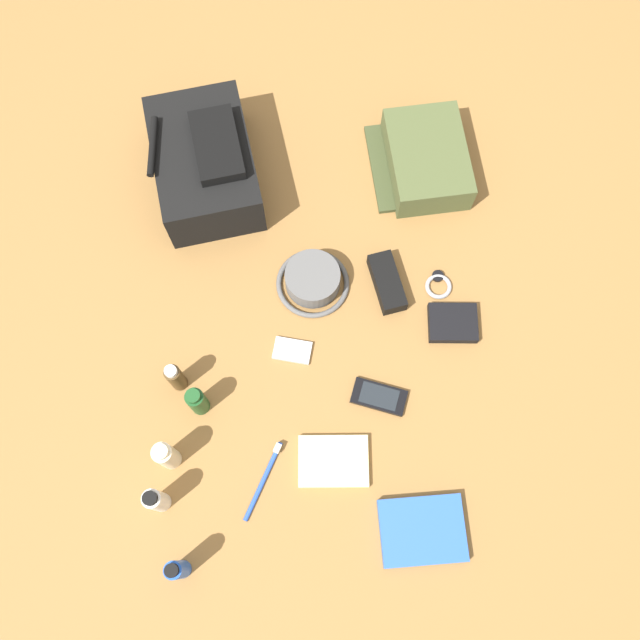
{
  "coord_description": "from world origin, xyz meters",
  "views": [
    {
      "loc": [
        -0.5,
        0.0,
        1.55
      ],
      "look_at": [
        0.0,
        0.0,
        0.04
      ],
      "focal_mm": 39.95,
      "sensor_mm": 36.0,
      "label": 1
    }
  ],
  "objects": [
    {
      "name": "ground_plane",
      "position": [
        0.0,
        0.0,
        -0.01
      ],
      "size": [
        2.64,
        2.02,
        0.02
      ],
      "primitive_type": "cube",
      "color": "olive",
      "rests_on": "ground"
    },
    {
      "name": "backpack",
      "position": [
        0.38,
        0.26,
        0.07
      ],
      "size": [
        0.37,
        0.29,
        0.17
      ],
      "color": "black",
      "rests_on": "ground_plane"
    },
    {
      "name": "toiletry_pouch",
      "position": [
        0.41,
        -0.26,
        0.04
      ],
      "size": [
        0.27,
        0.25,
        0.09
      ],
      "color": "#47512D",
      "rests_on": "ground_plane"
    },
    {
      "name": "bucket_hat",
      "position": [
        0.1,
        0.01,
        0.03
      ],
      "size": [
        0.17,
        0.17,
        0.06
      ],
      "color": "#555555",
      "rests_on": "ground_plane"
    },
    {
      "name": "deodorant_spray",
      "position": [
        -0.53,
        0.28,
        0.06
      ],
      "size": [
        0.04,
        0.04,
        0.13
      ],
      "color": "blue",
      "rests_on": "ground_plane"
    },
    {
      "name": "toothpaste_tube",
      "position": [
        -0.39,
        0.33,
        0.06
      ],
      "size": [
        0.04,
        0.04,
        0.12
      ],
      "color": "white",
      "rests_on": "ground_plane"
    },
    {
      "name": "lotion_bottle",
      "position": [
        -0.3,
        0.32,
        0.06
      ],
      "size": [
        0.04,
        0.04,
        0.12
      ],
      "color": "beige",
      "rests_on": "ground_plane"
    },
    {
      "name": "shampoo_bottle",
      "position": [
        -0.19,
        0.26,
        0.05
      ],
      "size": [
        0.04,
        0.04,
        0.11
      ],
      "color": "#19471E",
      "rests_on": "ground_plane"
    },
    {
      "name": "cologne_bottle",
      "position": [
        -0.13,
        0.31,
        0.05
      ],
      "size": [
        0.04,
        0.04,
        0.11
      ],
      "color": "#473319",
      "rests_on": "ground_plane"
    },
    {
      "name": "paperback_novel",
      "position": [
        -0.45,
        -0.21,
        0.01
      ],
      "size": [
        0.15,
        0.18,
        0.02
      ],
      "color": "blue",
      "rests_on": "ground_plane"
    },
    {
      "name": "cell_phone",
      "position": [
        -0.17,
        -0.13,
        0.01
      ],
      "size": [
        0.09,
        0.13,
        0.01
      ],
      "color": "black",
      "rests_on": "ground_plane"
    },
    {
      "name": "media_player",
      "position": [
        -0.06,
        0.06,
        0.01
      ],
      "size": [
        0.07,
        0.09,
        0.01
      ],
      "color": "#B7B7BC",
      "rests_on": "ground_plane"
    },
    {
      "name": "wristwatch",
      "position": [
        0.1,
        -0.28,
        0.01
      ],
      "size": [
        0.07,
        0.06,
        0.01
      ],
      "color": "#99999E",
      "rests_on": "ground_plane"
    },
    {
      "name": "toothbrush",
      "position": [
        -0.34,
        0.12,
        0.01
      ],
      "size": [
        0.17,
        0.08,
        0.02
      ],
      "color": "blue",
      "rests_on": "ground_plane"
    },
    {
      "name": "wallet",
      "position": [
        -0.0,
        -0.31,
        0.01
      ],
      "size": [
        0.09,
        0.11,
        0.02
      ],
      "primitive_type": "cube",
      "rotation": [
        0.0,
        0.0,
        -0.01
      ],
      "color": "black",
      "rests_on": "ground_plane"
    },
    {
      "name": "notepad",
      "position": [
        -0.31,
        -0.03,
        0.01
      ],
      "size": [
        0.11,
        0.15,
        0.02
      ],
      "primitive_type": "cube",
      "rotation": [
        0.0,
        0.0,
        -0.0
      ],
      "color": "beige",
      "rests_on": "ground_plane"
    },
    {
      "name": "sunglasses_case",
      "position": [
        0.1,
        -0.16,
        0.02
      ],
      "size": [
        0.15,
        0.09,
        0.04
      ],
      "primitive_type": "cube",
      "rotation": [
        0.0,
        0.0,
        0.25
      ],
      "color": "black",
      "rests_on": "ground_plane"
    }
  ]
}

